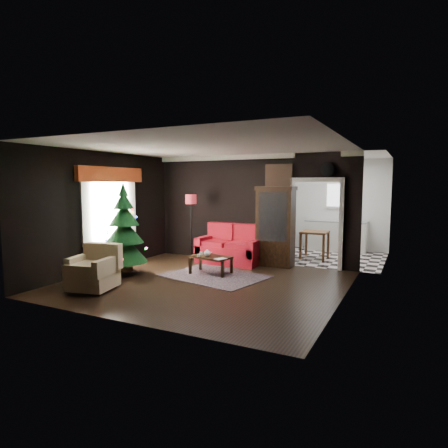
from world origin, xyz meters
The scene contains 26 objects.
floor centered at (0.00, 0.00, 0.00)m, with size 5.50×5.50×0.00m, color black.
ceiling centered at (0.00, 0.00, 2.80)m, with size 5.50×5.50×0.00m, color white.
wall_back centered at (0.00, 2.50, 1.40)m, with size 5.50×5.50×0.00m, color black.
wall_front centered at (0.00, -2.50, 1.40)m, with size 5.50×5.50×0.00m, color black.
wall_left centered at (-2.75, 0.00, 1.40)m, with size 5.50×5.50×0.00m, color black.
wall_right centered at (2.75, 0.00, 1.40)m, with size 5.50×5.50×0.00m, color black.
doorway centered at (1.70, 2.50, 1.05)m, with size 1.10×0.10×2.10m, color silver, non-canonical shape.
left_window centered at (-2.71, 0.20, 1.45)m, with size 0.05×1.60×1.40m, color white.
valance centered at (-2.63, 0.20, 2.27)m, with size 0.12×2.10×0.35m, color maroon.
kitchen_floor centered at (1.70, 4.00, 0.00)m, with size 3.00×3.00×0.00m, color silver.
kitchen_window centered at (1.70, 5.45, 1.70)m, with size 0.70×0.06×0.70m, color white.
rug centered at (-0.09, 0.62, 0.01)m, with size 2.14×1.55×0.01m, color #2A1E24.
loveseat centered at (-0.40, 2.05, 0.50)m, with size 1.70×0.90×1.00m, color maroon, non-canonical shape.
curio_cabinet centered at (0.75, 2.27, 0.95)m, with size 0.90×0.45×1.90m, color black, non-canonical shape.
floor_lamp centered at (-1.50, 1.93, 0.83)m, with size 0.32×0.32×1.88m, color black, non-canonical shape.
christmas_tree centered at (-2.02, -0.10, 1.05)m, with size 1.03×1.03×1.96m, color #103910, non-canonical shape.
armchair centered at (-1.67, -1.42, 0.46)m, with size 0.81×0.81×0.83m, color tan, non-canonical shape.
coffee_table centered at (-0.27, 0.78, 0.21)m, with size 0.90×0.54×0.40m, color black, non-canonical shape.
teapot centered at (-0.32, 0.70, 0.49)m, with size 0.16×0.16×0.15m, color silver, non-canonical shape.
cup_a centered at (-0.57, 0.86, 0.45)m, with size 0.07×0.07×0.06m, color white.
cup_b centered at (-0.48, 0.57, 0.44)m, with size 0.06×0.06×0.05m, color silver.
book centered at (0.01, 0.57, 0.54)m, with size 0.18×0.02×0.25m, color #8A6D54.
wall_clock centered at (1.95, 2.45, 2.38)m, with size 0.32×0.32×0.06m, color white.
painting centered at (0.75, 2.46, 2.25)m, with size 0.62×0.05×0.52m, color tan.
kitchen_counter centered at (1.70, 5.20, 0.45)m, with size 1.80×0.60×0.90m, color silver.
kitchen_table centered at (1.40, 3.70, 0.38)m, with size 0.70×0.70×0.75m, color brown, non-canonical shape.
Camera 1 is at (3.83, -6.79, 2.05)m, focal length 30.81 mm.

